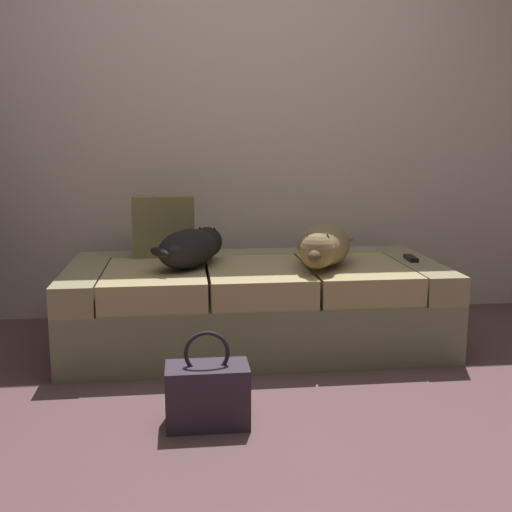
{
  "coord_description": "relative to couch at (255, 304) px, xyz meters",
  "views": [
    {
      "loc": [
        -0.38,
        -2.21,
        1.09
      ],
      "look_at": [
        0.0,
        0.99,
        0.49
      ],
      "focal_mm": 44.12,
      "sensor_mm": 36.0,
      "label": 1
    }
  ],
  "objects": [
    {
      "name": "couch",
      "position": [
        0.0,
        0.0,
        0.0
      ],
      "size": [
        1.96,
        0.94,
        0.44
      ],
      "color": "gray",
      "rests_on": "ground"
    },
    {
      "name": "throw_pillow",
      "position": [
        -0.49,
        0.27,
        0.39
      ],
      "size": [
        0.35,
        0.14,
        0.34
      ],
      "primitive_type": "cube",
      "rotation": [
        0.0,
        0.0,
        0.07
      ],
      "color": "olive",
      "rests_on": "couch"
    },
    {
      "name": "ground_plane",
      "position": [
        0.0,
        -1.04,
        -0.22
      ],
      "size": [
        10.0,
        10.0,
        0.0
      ],
      "primitive_type": "plane",
      "color": "brown"
    },
    {
      "name": "back_wall",
      "position": [
        0.0,
        0.69,
        1.18
      ],
      "size": [
        6.4,
        0.1,
        2.8
      ],
      "primitive_type": "cube",
      "color": "beige",
      "rests_on": "ground"
    },
    {
      "name": "handbag",
      "position": [
        -0.3,
        -0.96,
        -0.09
      ],
      "size": [
        0.32,
        0.18,
        0.38
      ],
      "color": "#3A2C3A",
      "rests_on": "ground"
    },
    {
      "name": "dog_dark",
      "position": [
        -0.33,
        -0.04,
        0.32
      ],
      "size": [
        0.43,
        0.54,
        0.2
      ],
      "color": "black",
      "rests_on": "couch"
    },
    {
      "name": "tv_remote",
      "position": [
        0.86,
        -0.01,
        0.23
      ],
      "size": [
        0.06,
        0.15,
        0.02
      ],
      "primitive_type": "cube",
      "rotation": [
        0.0,
        0.0,
        -0.08
      ],
      "color": "black",
      "rests_on": "couch"
    },
    {
      "name": "dog_tan",
      "position": [
        0.34,
        -0.12,
        0.33
      ],
      "size": [
        0.42,
        0.61,
        0.21
      ],
      "color": "olive",
      "rests_on": "couch"
    }
  ]
}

